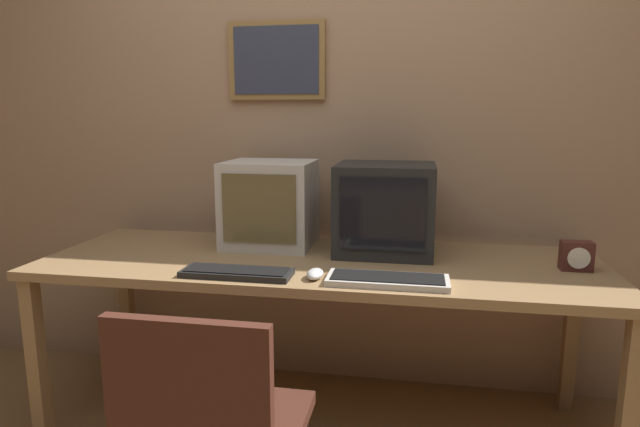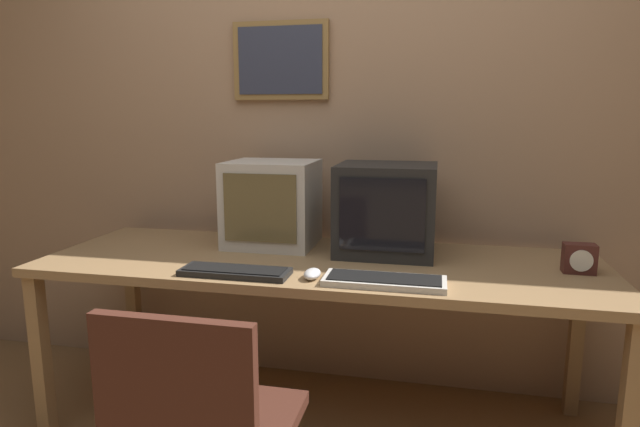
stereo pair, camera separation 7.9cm
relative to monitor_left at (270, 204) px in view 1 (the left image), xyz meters
The scene contains 8 objects.
wall_back 0.54m from the monitor_left, 48.30° to the left, with size 8.00×0.08×2.60m.
desk 0.41m from the monitor_left, 36.73° to the right, with size 2.26×0.77×0.75m.
monitor_left is the anchor object (origin of this frame).
monitor_right 0.51m from the monitor_left, ahead, with size 0.41×0.38×0.38m.
keyboard_main 0.51m from the monitor_left, 89.54° to the right, with size 0.41×0.14×0.03m.
keyboard_side 0.74m from the monitor_left, 40.32° to the right, with size 0.42×0.16×0.03m.
mouse_near_keyboard 0.57m from the monitor_left, 57.56° to the right, with size 0.06×0.10×0.03m.
desk_clock 1.26m from the monitor_left, ahead, with size 0.11×0.07×0.11m.
Camera 1 is at (0.38, -1.08, 1.33)m, focal length 30.00 mm.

